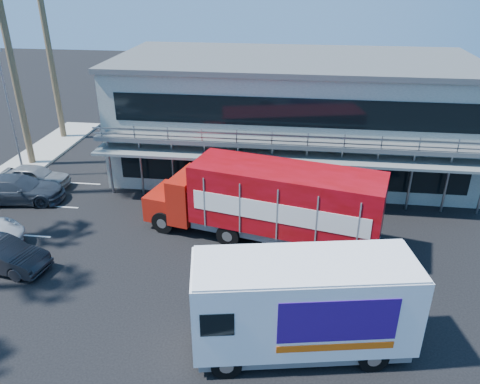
# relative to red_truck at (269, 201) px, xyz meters

# --- Properties ---
(ground) EXTENTS (120.00, 120.00, 0.00)m
(ground) POSITION_rel_red_truck_xyz_m (-2.22, -5.18, -2.17)
(ground) COLOR black
(ground) RESTS_ON ground
(building) EXTENTS (22.40, 12.00, 7.30)m
(building) POSITION_rel_red_truck_xyz_m (0.78, 9.75, 1.49)
(building) COLOR gray
(building) RESTS_ON ground
(light_pole_far) EXTENTS (0.50, 0.25, 8.09)m
(light_pole_far) POSITION_rel_red_truck_xyz_m (-16.42, 5.82, 2.34)
(light_pole_far) COLOR gray
(light_pole_far) RESTS_ON ground
(red_truck) EXTENTS (11.99, 5.28, 3.93)m
(red_truck) POSITION_rel_red_truck_xyz_m (0.00, 0.00, 0.00)
(red_truck) COLOR #A4170D
(red_truck) RESTS_ON ground
(white_van) EXTENTS (7.87, 3.94, 3.67)m
(white_van) POSITION_rel_red_truck_xyz_m (1.67, -7.24, -0.22)
(white_van) COLOR white
(white_van) RESTS_ON ground
(parked_car_b) EXTENTS (4.50, 2.18, 1.42)m
(parked_car_b) POSITION_rel_red_truck_xyz_m (-11.72, -3.98, -1.46)
(parked_car_b) COLOR black
(parked_car_b) RESTS_ON ground
(parked_car_d) EXTENTS (5.53, 2.87, 1.53)m
(parked_car_d) POSITION_rel_red_truck_xyz_m (-14.72, 2.42, -1.40)
(parked_car_d) COLOR #2C333B
(parked_car_d) RESTS_ON ground
(parked_car_e) EXTENTS (4.17, 1.68, 1.42)m
(parked_car_e) POSITION_rel_red_truck_xyz_m (-14.72, 4.35, -1.46)
(parked_car_e) COLOR gray
(parked_car_e) RESTS_ON ground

